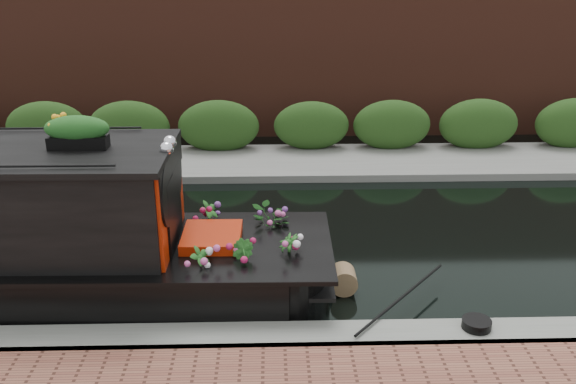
{
  "coord_description": "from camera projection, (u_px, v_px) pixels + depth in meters",
  "views": [
    {
      "loc": [
        1.23,
        -10.48,
        5.07
      ],
      "look_at": [
        1.51,
        -0.6,
        1.2
      ],
      "focal_mm": 40.0,
      "sensor_mm": 36.0,
      "label": 1
    }
  ],
  "objects": [
    {
      "name": "far_bank_path",
      "position": [
        220.0,
        166.0,
        15.48
      ],
      "size": [
        40.0,
        2.4,
        0.34
      ],
      "primitive_type": "cube",
      "color": "slate",
      "rests_on": "ground"
    },
    {
      "name": "ground",
      "position": [
        203.0,
        242.0,
        11.57
      ],
      "size": [
        80.0,
        80.0,
        0.0
      ],
      "primitive_type": "plane",
      "color": "black",
      "rests_on": "ground"
    },
    {
      "name": "rope_fender",
      "position": [
        343.0,
        279.0,
        9.89
      ],
      "size": [
        0.41,
        0.41,
        0.41
      ],
      "primitive_type": "cylinder",
      "rotation": [
        1.57,
        0.0,
        0.0
      ],
      "color": "brown",
      "rests_on": "ground"
    },
    {
      "name": "far_hedge",
      "position": [
        222.0,
        155.0,
        16.31
      ],
      "size": [
        40.0,
        1.1,
        2.8
      ],
      "primitive_type": "cube",
      "color": "#214216",
      "rests_on": "ground"
    },
    {
      "name": "coiled_mooring_rope",
      "position": [
        477.0,
        324.0,
        8.55
      ],
      "size": [
        0.39,
        0.39,
        0.12
      ],
      "primitive_type": "cylinder",
      "color": "black",
      "rests_on": "near_bank_coping"
    },
    {
      "name": "near_bank_coping",
      "position": [
        180.0,
        351.0,
        8.5
      ],
      "size": [
        40.0,
        0.6,
        0.5
      ],
      "primitive_type": "cube",
      "color": "slate",
      "rests_on": "ground"
    },
    {
      "name": "far_brick_wall",
      "position": [
        227.0,
        132.0,
        18.27
      ],
      "size": [
        40.0,
        1.0,
        8.0
      ],
      "primitive_type": "cube",
      "color": "#4F261A",
      "rests_on": "ground"
    }
  ]
}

